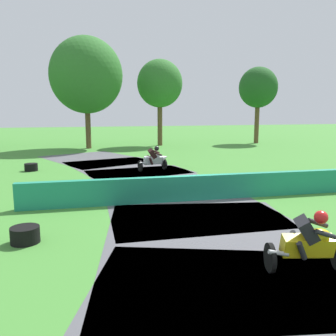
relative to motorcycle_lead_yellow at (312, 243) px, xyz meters
The scene contains 11 objects.
ground_plane 6.20m from the motorcycle_lead_yellow, 97.70° to the left, with size 120.00×120.00×0.00m, color #428433.
track_asphalt 6.51m from the motorcycle_lead_yellow, 108.48° to the left, with size 9.96×32.72×0.01m.
safety_barrier 7.21m from the motorcycle_lead_yellow, 56.08° to the left, with size 0.30×20.87×0.90m, color #1E8466.
motorcycle_lead_yellow is the anchor object (origin of this frame).
motorcycle_chase_white 12.58m from the motorcycle_lead_yellow, 91.79° to the left, with size 1.70×0.99×1.43m.
tire_stack_mid_a 6.55m from the motorcycle_lead_yellow, 150.81° to the left, with size 0.70×0.70×0.40m.
tire_stack_mid_b 10.10m from the motorcycle_lead_yellow, 120.88° to the left, with size 0.58×0.58×0.40m.
tire_stack_far 15.75m from the motorcycle_lead_yellow, 115.65° to the left, with size 0.68×0.68×0.40m.
tree_far_left 25.88m from the motorcycle_lead_yellow, 97.72° to the left, with size 6.00×6.00×9.25m.
tree_far_right 29.34m from the motorcycle_lead_yellow, 63.54° to the left, with size 3.72×3.72×7.37m.
tree_distant 26.60m from the motorcycle_lead_yellow, 83.24° to the left, with size 4.08×4.08×7.75m.
Camera 1 is at (-3.56, -11.75, 3.20)m, focal length 37.55 mm.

